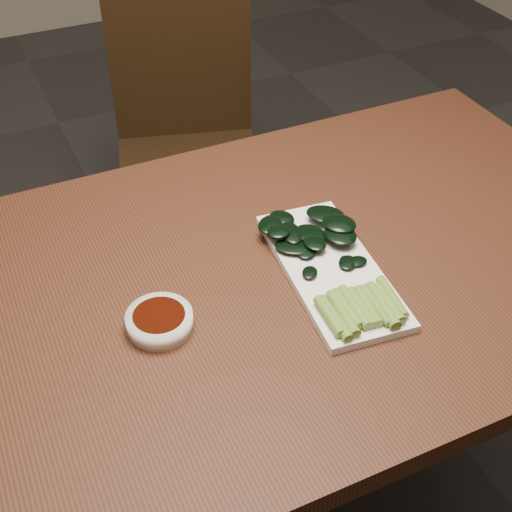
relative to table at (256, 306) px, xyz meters
name	(u,v)px	position (x,y,z in m)	size (l,w,h in m)	color
table	(256,306)	(0.00, 0.00, 0.00)	(1.40, 0.80, 0.75)	#412012
chair_far	(188,139)	(0.19, 0.87, -0.19)	(0.48, 0.48, 0.89)	black
sauce_bowl	(160,321)	(-0.18, -0.05, 0.09)	(0.10, 0.10, 0.03)	white
serving_plate	(331,270)	(0.11, -0.05, 0.08)	(0.18, 0.35, 0.01)	white
gai_lan	(334,266)	(0.11, -0.06, 0.10)	(0.17, 0.33, 0.03)	olive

